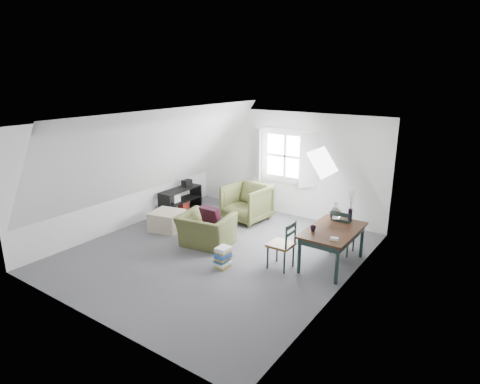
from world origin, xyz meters
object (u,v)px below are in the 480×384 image
Objects in this scene: dining_table at (333,234)px; armchair_far at (247,220)px; magazine_stack at (223,257)px; armchair_near at (207,245)px; dining_chair_far at (342,231)px; dining_chair_near at (283,244)px; media_shelf at (180,202)px; ottoman at (167,221)px.

armchair_far is at bearing 155.57° from dining_table.
armchair_near is at bearing 145.81° from magazine_stack.
armchair_far is at bearing -19.23° from dining_chair_far.
armchair_far is 2.45m from magazine_stack.
media_shelf is at bearing -86.50° from dining_chair_near.
armchair_far is at bearing 11.69° from media_shelf.
dining_chair_near is at bearing -139.01° from dining_table.
dining_chair_near is (2.99, -0.16, 0.25)m from ottoman.
ottoman is (-1.25, 0.15, 0.21)m from armchair_near.
ottoman is 1.17m from media_shelf.
dining_chair_near is 3.76m from media_shelf.
dining_chair_far reaches higher than media_shelf.
armchair_near is 1.66m from armchair_far.
dining_chair_far is (3.63, 1.04, 0.25)m from ottoman.
dining_table is 3.72× the size of magazine_stack.
magazine_stack is at bearing -144.67° from dining_table.
magazine_stack is (0.85, -0.58, 0.19)m from armchair_near.
armchair_far is 0.69× the size of dining_table.
dining_chair_far is at bearing 174.15° from dining_chair_near.
armchair_near is 1.05× the size of armchair_far.
armchair_far is 1.08× the size of dining_chair_near.
media_shelf reaches higher than armchair_near.
armchair_far is at bearing -109.80° from dining_chair_near.
armchair_near is 2.56m from dining_table.
armchair_near is 1.28m from ottoman.
dining_table is at bearing 84.36° from dining_chair_far.
armchair_far is 2.56× the size of magazine_stack.
dining_chair_near is (1.87, -1.67, 0.46)m from armchair_far.
armchair_far reaches higher than ottoman.
armchair_near is at bearing 17.87° from dining_chair_far.
media_shelf is at bearing 146.76° from magazine_stack.
dining_chair_near reaches higher than armchair_near.
dining_table is 1.18× the size of media_shelf.
media_shelf is (-3.57, 1.18, -0.19)m from dining_chair_near.
magazine_stack is at bearing -60.17° from armchair_far.
dining_table reaches higher than magazine_stack.
armchair_near is 2.70m from dining_chair_far.
magazine_stack is (0.98, -2.23, 0.19)m from armchair_far.
dining_table is at bearing 154.92° from dining_chair_near.
dining_table reaches higher than armchair_near.
ottoman is 3.78m from dining_chair_far.
armchair_near is 1.05m from magazine_stack.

